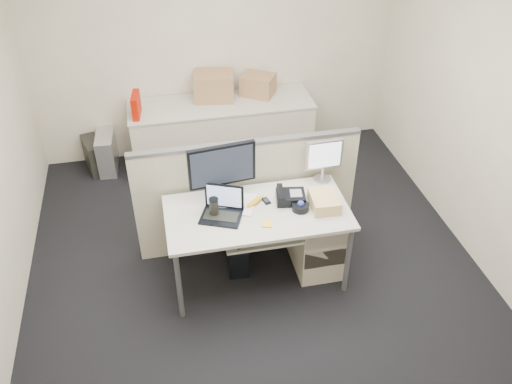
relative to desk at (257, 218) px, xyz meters
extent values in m
cube|color=black|center=(0.00, 0.00, -0.67)|extent=(4.00, 4.50, 0.01)
cube|color=beige|center=(0.00, 2.25, 0.69)|extent=(4.00, 0.02, 2.70)
cube|color=beige|center=(2.00, 0.00, 0.69)|extent=(0.02, 4.50, 2.70)
cube|color=beige|center=(0.00, 0.00, 0.05)|extent=(1.50, 0.75, 0.03)
cylinder|color=slate|center=(-0.70, -0.33, -0.31)|extent=(0.04, 0.04, 0.70)
cylinder|color=slate|center=(-0.70, 0.33, -0.31)|extent=(0.04, 0.04, 0.70)
cylinder|color=slate|center=(0.70, -0.33, -0.31)|extent=(0.04, 0.04, 0.70)
cylinder|color=slate|center=(0.70, 0.33, -0.31)|extent=(0.04, 0.04, 0.70)
cube|color=beige|center=(0.00, -0.18, -0.04)|extent=(0.62, 0.32, 0.02)
cube|color=#BAB19E|center=(0.55, 0.05, -0.34)|extent=(0.40, 0.55, 0.65)
cube|color=beige|center=(0.00, 0.45, -0.11)|extent=(2.00, 0.06, 1.10)
cube|color=#BAB19E|center=(0.00, 1.93, -0.30)|extent=(2.00, 0.60, 0.72)
cube|color=black|center=(-0.25, 0.18, 0.34)|extent=(0.57, 0.27, 0.55)
cube|color=#B7B7BC|center=(0.65, 0.32, 0.26)|extent=(0.33, 0.17, 0.39)
cube|color=black|center=(-0.30, -0.02, 0.19)|extent=(0.39, 0.35, 0.24)
cylinder|color=black|center=(0.35, -0.05, 0.09)|extent=(0.17, 0.17, 0.05)
cube|color=black|center=(0.30, 0.08, 0.10)|extent=(0.26, 0.23, 0.08)
cube|color=white|center=(-0.12, 0.12, 0.07)|extent=(0.33, 0.36, 0.01)
cube|color=yellow|center=(0.04, -0.18, 0.07)|extent=(0.10, 0.10, 0.01)
cylinder|color=black|center=(-0.35, 0.02, 0.14)|extent=(0.10, 0.10, 0.16)
ellipsoid|color=yellow|center=(0.00, 0.10, 0.09)|extent=(0.19, 0.15, 0.04)
cube|color=black|center=(0.10, 0.11, 0.07)|extent=(0.07, 0.10, 0.01)
cube|color=#E9C184|center=(0.55, -0.05, 0.12)|extent=(0.23, 0.29, 0.11)
cube|color=black|center=(-0.05, -0.18, -0.02)|extent=(0.44, 0.28, 0.02)
cube|color=black|center=(-0.15, 0.20, -0.47)|extent=(0.19, 0.43, 0.40)
cube|color=black|center=(-1.45, 2.03, -0.48)|extent=(0.26, 0.43, 0.37)
cube|color=#B7B7BC|center=(-1.30, 2.03, -0.45)|extent=(0.21, 0.48, 0.44)
cube|color=#A07151|center=(-0.05, 2.05, 0.22)|extent=(0.47, 0.38, 0.32)
cube|color=#A07151|center=(0.44, 2.05, 0.18)|extent=(0.44, 0.41, 0.25)
cube|color=#BC1301|center=(-0.90, 1.83, 0.19)|extent=(0.10, 0.29, 0.26)
camera|label=1|loc=(-0.72, -3.37, 2.82)|focal=38.00mm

